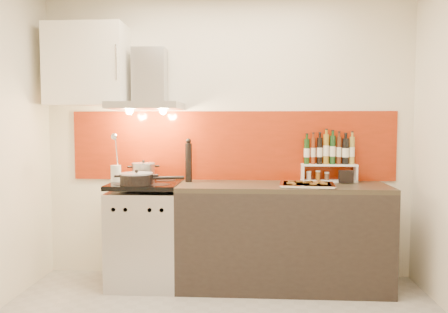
# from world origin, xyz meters

# --- Properties ---
(back_wall) EXTENTS (3.40, 0.02, 2.60)m
(back_wall) POSITION_xyz_m (0.00, 1.40, 1.30)
(back_wall) COLOR silver
(back_wall) RESTS_ON ground
(backsplash) EXTENTS (3.00, 0.02, 0.64)m
(backsplash) POSITION_xyz_m (0.05, 1.39, 1.22)
(backsplash) COLOR maroon
(backsplash) RESTS_ON back_wall
(range_stove) EXTENTS (0.60, 0.60, 0.91)m
(range_stove) POSITION_xyz_m (-0.70, 1.10, 0.44)
(range_stove) COLOR #B7B7BA
(range_stove) RESTS_ON ground
(counter) EXTENTS (1.80, 0.60, 0.90)m
(counter) POSITION_xyz_m (0.50, 1.10, 0.45)
(counter) COLOR black
(counter) RESTS_ON ground
(range_hood) EXTENTS (0.62, 0.50, 0.61)m
(range_hood) POSITION_xyz_m (-0.70, 1.24, 1.74)
(range_hood) COLOR #B7B7BA
(range_hood) RESTS_ON back_wall
(upper_cabinet) EXTENTS (0.70, 0.35, 0.72)m
(upper_cabinet) POSITION_xyz_m (-1.25, 1.22, 1.95)
(upper_cabinet) COLOR white
(upper_cabinet) RESTS_ON back_wall
(stock_pot) EXTENTS (0.21, 0.21, 0.18)m
(stock_pot) POSITION_xyz_m (-0.76, 1.26, 0.99)
(stock_pot) COLOR #B7B7BA
(stock_pot) RESTS_ON range_stove
(saute_pan) EXTENTS (0.53, 0.28, 0.13)m
(saute_pan) POSITION_xyz_m (-0.73, 0.94, 0.96)
(saute_pan) COLOR black
(saute_pan) RESTS_ON range_stove
(utensil_jar) EXTENTS (0.09, 0.14, 0.44)m
(utensil_jar) POSITION_xyz_m (-0.98, 1.13, 1.03)
(utensil_jar) COLOR silver
(utensil_jar) RESTS_ON range_stove
(pepper_mill) EXTENTS (0.06, 0.06, 0.39)m
(pepper_mill) POSITION_xyz_m (-0.34, 1.22, 1.09)
(pepper_mill) COLOR black
(pepper_mill) RESTS_ON counter
(step_shelf) EXTENTS (0.49, 0.13, 0.43)m
(step_shelf) POSITION_xyz_m (0.93, 1.30, 1.11)
(step_shelf) COLOR white
(step_shelf) RESTS_ON counter
(caddy_box) EXTENTS (0.13, 0.06, 0.11)m
(caddy_box) POSITION_xyz_m (1.06, 1.20, 0.96)
(caddy_box) COLOR black
(caddy_box) RESTS_ON counter
(baking_tray) EXTENTS (0.48, 0.39, 0.03)m
(baking_tray) POSITION_xyz_m (0.69, 0.99, 0.92)
(baking_tray) COLOR silver
(baking_tray) RESTS_ON counter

